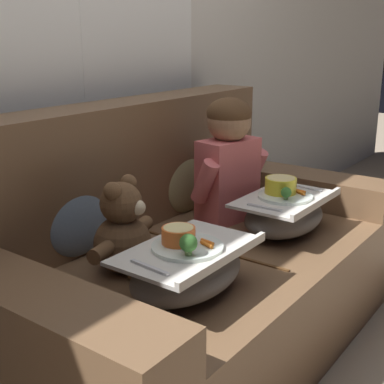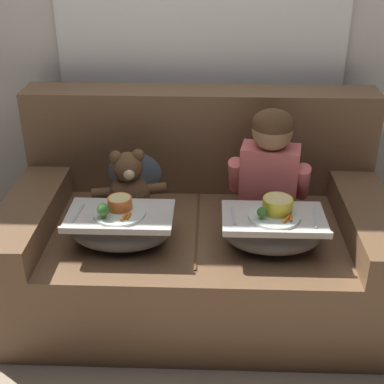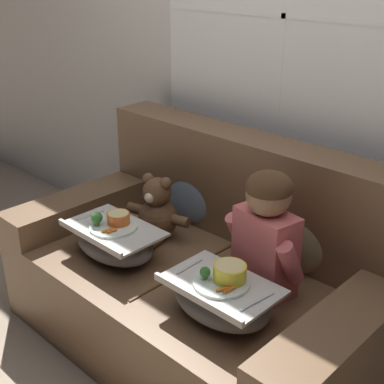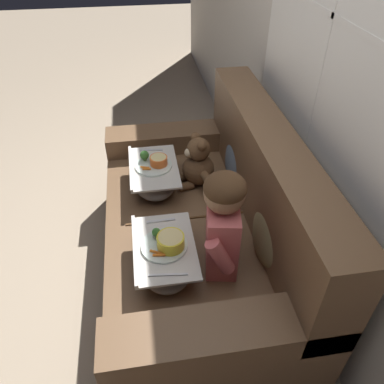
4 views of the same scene
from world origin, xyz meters
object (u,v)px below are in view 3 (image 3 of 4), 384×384
(throw_pillow_behind_teddy, at_px, (192,191))
(lap_tray_teddy, at_px, (114,241))
(child_figure, at_px, (267,227))
(lap_tray_child, at_px, (221,298))
(couch, at_px, (206,279))
(teddy_bear, at_px, (157,211))
(throw_pillow_behind_child, at_px, (298,232))

(throw_pillow_behind_teddy, distance_m, lap_tray_teddy, 0.52)
(child_figure, height_order, lap_tray_teddy, child_figure)
(child_figure, xyz_separation_m, lap_tray_child, (0.00, -0.27, -0.20))
(couch, height_order, child_figure, child_figure)
(child_figure, height_order, lap_tray_child, child_figure)
(lap_tray_child, relative_size, lap_tray_teddy, 0.96)
(child_figure, relative_size, lap_tray_child, 1.21)
(throw_pillow_behind_teddy, bearing_deg, couch, -36.10)
(throw_pillow_behind_teddy, relative_size, teddy_bear, 1.00)
(lap_tray_child, bearing_deg, teddy_bear, 157.74)
(couch, height_order, throw_pillow_behind_child, couch)
(teddy_bear, bearing_deg, throw_pillow_behind_child, 20.64)
(couch, height_order, throw_pillow_behind_teddy, couch)
(lap_tray_teddy, bearing_deg, throw_pillow_behind_child, 38.17)
(teddy_bear, xyz_separation_m, lap_tray_teddy, (-0.00, -0.27, -0.06))
(couch, height_order, teddy_bear, couch)
(teddy_bear, bearing_deg, child_figure, 0.31)
(couch, distance_m, throw_pillow_behind_child, 0.49)
(child_figure, xyz_separation_m, lap_tray_teddy, (-0.65, -0.27, -0.21))
(throw_pillow_behind_teddy, height_order, teddy_bear, throw_pillow_behind_teddy)
(couch, relative_size, teddy_bear, 4.94)
(child_figure, distance_m, lap_tray_child, 0.34)
(lap_tray_child, distance_m, lap_tray_teddy, 0.65)
(lap_tray_child, height_order, lap_tray_teddy, lap_tray_teddy)
(child_figure, bearing_deg, teddy_bear, -179.69)
(teddy_bear, distance_m, lap_tray_teddy, 0.27)
(couch, relative_size, lap_tray_teddy, 3.84)
(couch, bearing_deg, lap_tray_teddy, -139.87)
(lap_tray_child, bearing_deg, throw_pillow_behind_teddy, 141.88)
(throw_pillow_behind_child, relative_size, child_figure, 0.71)
(throw_pillow_behind_child, distance_m, lap_tray_child, 0.52)
(couch, xyz_separation_m, teddy_bear, (-0.33, -0.01, 0.25))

